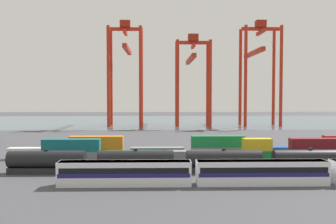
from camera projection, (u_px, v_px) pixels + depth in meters
name	position (u px, v px, depth m)	size (l,w,h in m)	color
ground_plane	(184.00, 140.00, 120.03)	(420.00, 420.00, 0.00)	#424247
harbour_water	(173.00, 121.00, 210.56)	(400.00, 110.00, 0.01)	#475B6B
passenger_train	(262.00, 171.00, 59.84)	(65.32, 3.14, 3.90)	silver
freight_tank_row	(224.00, 161.00, 69.53)	(79.99, 3.07, 4.53)	#232326
shipping_container_0	(71.00, 157.00, 78.65)	(12.10, 2.44, 2.60)	slate
shipping_container_1	(71.00, 145.00, 78.53)	(12.10, 2.44, 2.60)	#146066
shipping_container_2	(134.00, 157.00, 78.98)	(12.10, 2.44, 2.60)	#197538
shipping_container_3	(196.00, 157.00, 79.32)	(12.10, 2.44, 2.60)	slate
shipping_container_4	(257.00, 157.00, 79.66)	(6.04, 2.44, 2.60)	#197538
shipping_container_5	(257.00, 144.00, 79.55)	(6.04, 2.44, 2.60)	gold
shipping_container_6	(318.00, 156.00, 80.00)	(12.10, 2.44, 2.60)	silver
shipping_container_7	(318.00, 144.00, 79.89)	(12.10, 2.44, 2.60)	maroon
shipping_container_10	(35.00, 153.00, 83.93)	(12.10, 2.44, 2.60)	silver
shipping_container_11	(97.00, 153.00, 84.28)	(12.10, 2.44, 2.60)	orange
shipping_container_12	(96.00, 142.00, 84.17)	(12.10, 2.44, 2.60)	orange
shipping_container_13	(157.00, 153.00, 84.64)	(12.10, 2.44, 2.60)	slate
shipping_container_14	(218.00, 153.00, 84.99)	(12.10, 2.44, 2.60)	slate
shipping_container_15	(218.00, 141.00, 84.88)	(12.10, 2.44, 2.60)	#197538
shipping_container_16	(277.00, 152.00, 85.34)	(6.04, 2.44, 2.60)	#1C4299
gantry_crane_west	(126.00, 63.00, 178.53)	(16.50, 33.42, 50.03)	red
gantry_crane_central	(192.00, 70.00, 180.97)	(16.91, 41.45, 43.76)	red
gantry_crane_east	(259.00, 63.00, 180.53)	(18.28, 36.76, 50.42)	red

